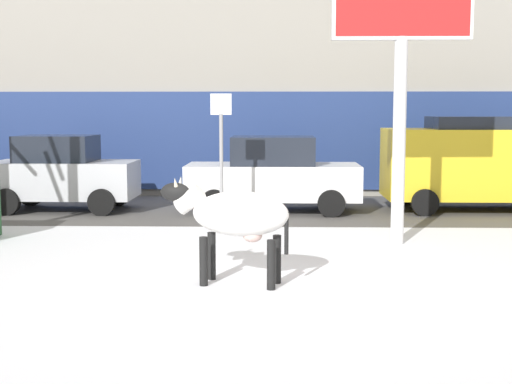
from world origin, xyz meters
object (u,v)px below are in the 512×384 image
at_px(pedestrian_near_billboard, 254,165).
at_px(street_sign, 221,149).
at_px(car_silver_hatchback, 62,173).
at_px(car_white_sedan, 273,175).
at_px(pedestrian_by_cars, 250,165).
at_px(car_yellow_van, 480,161).
at_px(billboard, 402,7).
at_px(cow_holstein, 237,215).

xyz_separation_m(pedestrian_near_billboard, street_sign, (-0.53, -5.61, 0.79)).
distance_m(car_silver_hatchback, car_white_sedan, 5.20).
distance_m(car_silver_hatchback, pedestrian_by_cars, 5.53).
bearing_deg(pedestrian_near_billboard, car_white_sedan, -80.35).
bearing_deg(street_sign, car_yellow_van, 23.26).
relative_size(car_silver_hatchback, pedestrian_near_billboard, 2.03).
height_order(car_silver_hatchback, pedestrian_near_billboard, car_silver_hatchback).
bearing_deg(pedestrian_by_cars, street_sign, -94.10).
height_order(billboard, car_white_sedan, billboard).
height_order(pedestrian_near_billboard, pedestrian_by_cars, same).
xyz_separation_m(car_white_sedan, car_yellow_van, (5.10, 0.29, 0.33)).
distance_m(cow_holstein, pedestrian_near_billboard, 10.58).
height_order(car_silver_hatchback, pedestrian_by_cars, car_silver_hatchback).
xyz_separation_m(billboard, car_white_sedan, (-2.33, 4.18, -3.41)).
xyz_separation_m(billboard, pedestrian_by_cars, (-3.01, 7.41, -3.43)).
bearing_deg(car_silver_hatchback, street_sign, -30.43).
bearing_deg(car_silver_hatchback, pedestrian_near_billboard, 34.44).
height_order(billboard, car_yellow_van, billboard).
distance_m(cow_holstein, pedestrian_by_cars, 10.58).
bearing_deg(car_white_sedan, cow_holstein, -93.85).
height_order(car_white_sedan, pedestrian_near_billboard, car_white_sedan).
bearing_deg(car_yellow_van, car_silver_hatchback, -178.65).
bearing_deg(pedestrian_near_billboard, car_yellow_van, -27.53).
xyz_separation_m(car_white_sedan, pedestrian_by_cars, (-0.68, 3.24, -0.03)).
relative_size(billboard, pedestrian_near_billboard, 3.21).
relative_size(cow_holstein, street_sign, 0.69).
xyz_separation_m(car_silver_hatchback, car_yellow_van, (10.30, 0.24, 0.32)).
relative_size(car_white_sedan, street_sign, 1.49).
xyz_separation_m(billboard, street_sign, (-3.41, 1.81, -2.64)).
bearing_deg(pedestrian_by_cars, billboard, -67.90).
xyz_separation_m(cow_holstein, street_sign, (-0.59, 4.97, 0.67)).
distance_m(cow_holstein, car_yellow_van, 9.47).
xyz_separation_m(cow_holstein, billboard, (2.82, 3.16, 3.31)).
bearing_deg(pedestrian_by_cars, pedestrian_near_billboard, 0.00).
height_order(car_yellow_van, street_sign, street_sign).
relative_size(billboard, pedestrian_by_cars, 3.21).
bearing_deg(cow_holstein, billboard, 48.27).
height_order(car_silver_hatchback, street_sign, street_sign).
xyz_separation_m(cow_holstein, car_silver_hatchback, (-4.71, 7.39, -0.07)).
distance_m(billboard, car_silver_hatchback, 9.27).
relative_size(cow_holstein, car_white_sedan, 0.46).
bearing_deg(cow_holstein, car_silver_hatchback, 122.49).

